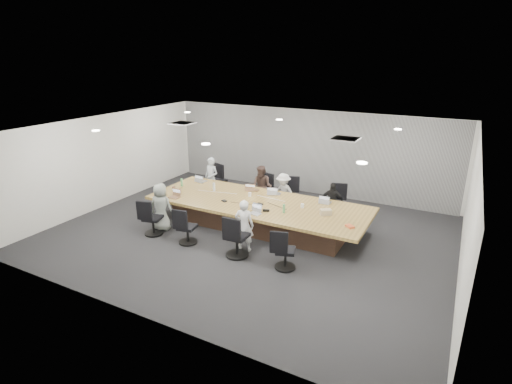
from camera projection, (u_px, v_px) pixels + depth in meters
The scene contains 39 objects.
floor at pixel (249, 234), 10.59m from camera, with size 10.00×8.00×0.00m, color #242427.
ceiling at pixel (248, 129), 9.67m from camera, with size 10.00×8.00×0.00m, color white.
wall_back at pixel (306, 151), 13.47m from camera, with size 10.00×2.80×0.00m, color silver.
wall_front at pixel (135, 247), 6.79m from camera, with size 10.00×2.80×0.00m, color silver.
wall_left at pixel (107, 160), 12.34m from camera, with size 8.00×2.80×0.00m, color silver.
wall_right at pixel (469, 220), 7.92m from camera, with size 8.00×2.80×0.00m, color silver.
curtain at pixel (305, 152), 13.40m from camera, with size 9.80×0.04×2.80m, color gray.
conference_table at pixel (258, 213), 10.87m from camera, with size 6.00×2.20×0.74m.
chair_0 at pixel (218, 183), 13.35m from camera, with size 0.58×0.58×0.85m, color black, non-canonical shape.
chair_1 at pixel (267, 193), 12.55m from camera, with size 0.49×0.49×0.72m, color black, non-canonical shape.
chair_2 at pixel (288, 196), 12.23m from camera, with size 0.51×0.51×0.75m, color black, non-canonical shape.
chair_3 at pixel (335, 205), 11.57m from camera, with size 0.51×0.51×0.75m, color black, non-canonical shape.
chair_4 at pixel (153, 221), 10.44m from camera, with size 0.52×0.52×0.76m, color black, non-canonical shape.
chair_5 at pixel (187, 230), 9.95m from camera, with size 0.49×0.49×0.72m, color black, non-canonical shape.
chair_6 at pixel (237, 239), 9.29m from camera, with size 0.58×0.58×0.85m, color black, non-canonical shape.
chair_7 at pixel (285, 254), 8.77m from camera, with size 0.49×0.49×0.72m, color black, non-canonical shape.
person_0 at pixel (211, 178), 12.97m from camera, with size 0.50×0.33×1.37m, color #ABB6C2.
laptop_0 at pixel (201, 181), 12.49m from camera, with size 0.33×0.23×0.02m, color #B2B2B7.
person_1 at pixel (262, 187), 12.16m from camera, with size 0.65×0.50×1.33m, color #3D2D27.
laptop_1 at pixel (253, 190), 11.67m from camera, with size 0.31×0.21×0.02m, color #8C6647.
person_2 at pixel (283, 193), 11.87m from camera, with size 0.77×0.45×1.20m, color #B4B4B4.
laptop_2 at pixel (275, 194), 11.36m from camera, with size 0.30×0.21×0.02m, color #B2B2B7.
person_3 at pixel (332, 202), 11.22m from camera, with size 0.67×0.28×1.15m, color black.
laptop_3 at pixel (326, 202), 10.70m from camera, with size 0.29×0.20×0.02m, color #B2B2B7.
person_4 at pixel (161, 207), 10.64m from camera, with size 0.64×0.42×1.31m, color gray.
laptop_4 at pixel (174, 197), 11.07m from camera, with size 0.29×0.20×0.02m, color #8C6647.
person_6 at pixel (244, 225), 9.51m from camera, with size 0.47×0.31×1.29m, color silver.
laptop_6 at pixel (255, 214), 9.94m from camera, with size 0.29×0.20×0.02m, color #B2B2B7.
bottle_green_left at pixel (182, 182), 11.99m from camera, with size 0.07×0.07×0.24m, color #539A5A.
bottle_green_right at pixel (284, 209), 9.98m from camera, with size 0.06×0.06×0.23m, color #539A5A.
bottle_clear at pixel (214, 187), 11.58m from camera, with size 0.07×0.07×0.24m, color silver.
cup_white_far at pixel (250, 195), 11.15m from camera, with size 0.09×0.09×0.11m, color white.
cup_white_near at pixel (302, 206), 10.33m from camera, with size 0.09×0.09×0.11m, color white.
mug_brown at pixel (174, 188), 11.70m from camera, with size 0.08×0.08×0.10m, color brown.
mic_left at pixel (224, 201), 10.79m from camera, with size 0.15×0.10×0.03m, color black.
mic_right at pixel (260, 204), 10.56m from camera, with size 0.16×0.11×0.03m, color black.
stapler at pixel (266, 210), 10.08m from camera, with size 0.17×0.04×0.06m, color black.
canvas_bag at pixel (326, 212), 9.86m from camera, with size 0.27×0.16×0.14m, color tan.
snack_packet at pixel (350, 226), 9.18m from camera, with size 0.20×0.13×0.04m, color #D3572C.
Camera 1 is at (4.68, -8.43, 4.52)m, focal length 28.00 mm.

